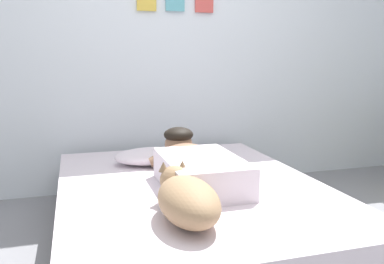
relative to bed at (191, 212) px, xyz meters
The scene contains 7 objects.
back_wall 1.59m from the bed, 80.27° to the left, with size 4.65×0.12×2.50m.
bed is the anchor object (origin of this frame).
pillow 0.58m from the bed, 104.58° to the left, with size 0.52×0.32×0.11m, color silver.
person_lying 0.29m from the bed, 48.11° to the left, with size 0.43×0.92×0.27m.
dog 0.62m from the bed, 108.34° to the right, with size 0.26×0.57×0.21m.
coffee_cup 0.49m from the bed, 75.24° to the left, with size 0.12×0.09×0.07m.
cell_phone 0.46m from the bed, 121.09° to the right, with size 0.07×0.14×0.01m, color black.
Camera 1 is at (-0.84, -1.68, 1.08)m, focal length 37.55 mm.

